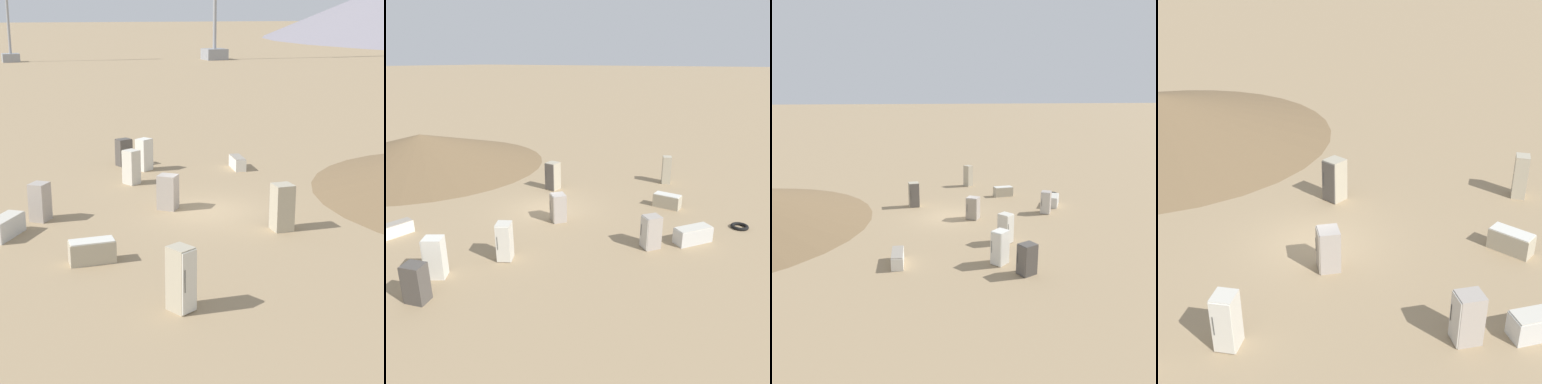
# 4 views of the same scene
# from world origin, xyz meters

# --- Properties ---
(ground_plane) EXTENTS (1000.00, 1000.00, 0.00)m
(ground_plane) POSITION_xyz_m (0.00, 0.00, 0.00)
(ground_plane) COLOR #9E8460
(discarded_fridge_0) EXTENTS (0.79, 0.86, 1.87)m
(discarded_fridge_0) POSITION_xyz_m (-4.04, -8.30, 0.93)
(discarded_fridge_0) COLOR #B2A88E
(discarded_fridge_0) RESTS_ON ground_plane
(discarded_fridge_1) EXTENTS (0.82, 1.66, 0.65)m
(discarded_fridge_1) POSITION_xyz_m (4.28, 6.48, 0.32)
(discarded_fridge_1) COLOR silver
(discarded_fridge_1) RESTS_ON ground_plane
(discarded_fridge_2) EXTENTS (0.95, 0.90, 1.67)m
(discarded_fridge_2) POSITION_xyz_m (-0.44, 7.85, 0.83)
(discarded_fridge_2) COLOR silver
(discarded_fridge_2) RESTS_ON ground_plane
(discarded_fridge_3) EXTENTS (0.90, 0.78, 1.45)m
(discarded_fridge_3) POSITION_xyz_m (-1.17, 9.25, 0.73)
(discarded_fridge_3) COLOR #4C4742
(discarded_fridge_3) RESTS_ON ground_plane
(discarded_fridge_4) EXTENTS (1.59, 1.83, 0.76)m
(discarded_fridge_4) POSITION_xyz_m (-8.13, -0.34, 0.38)
(discarded_fridge_4) COLOR silver
(discarded_fridge_4) RESTS_ON ground_plane
(discarded_fridge_5) EXTENTS (1.53, 0.71, 0.78)m
(discarded_fridge_5) POSITION_xyz_m (-5.64, -3.96, 0.39)
(discarded_fridge_5) COLOR #B2A88E
(discarded_fridge_5) RESTS_ON ground_plane
(discarded_fridge_6) EXTENTS (0.85, 0.89, 1.65)m
(discarded_fridge_6) POSITION_xyz_m (-1.79, 5.41, 0.83)
(discarded_fridge_6) COLOR beige
(discarded_fridge_6) RESTS_ON ground_plane
(discarded_fridge_7) EXTENTS (1.04, 1.03, 1.47)m
(discarded_fridge_7) POSITION_xyz_m (-1.41, 0.90, 0.74)
(discarded_fridge_7) COLOR #A89E93
(discarded_fridge_7) RESTS_ON ground_plane
(discarded_fridge_8) EXTENTS (0.96, 0.98, 1.53)m
(discarded_fridge_8) POSITION_xyz_m (-6.64, 1.18, 0.77)
(discarded_fridge_8) COLOR #A89E93
(discarded_fridge_8) RESTS_ON ground_plane
(discarded_fridge_9) EXTENTS (0.76, 0.81, 1.79)m
(discarded_fridge_9) POSITION_xyz_m (1.80, -3.14, 0.90)
(discarded_fridge_9) COLOR #B2A88E
(discarded_fridge_9) RESTS_ON ground_plane
(scrap_tire) EXTENTS (0.86, 0.86, 0.16)m
(scrap_tire) POSITION_xyz_m (-9.73, -3.16, 0.08)
(scrap_tire) COLOR black
(scrap_tire) RESTS_ON ground_plane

